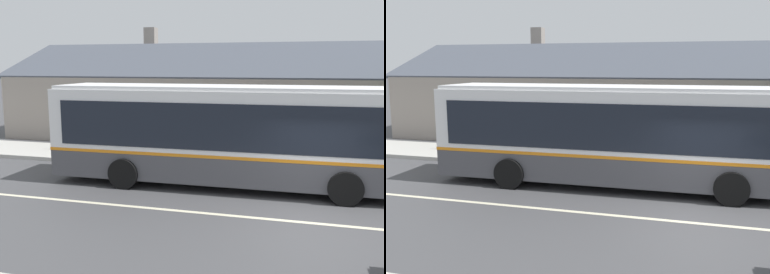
# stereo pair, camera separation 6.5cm
# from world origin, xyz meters

# --- Properties ---
(ground_plane) EXTENTS (300.00, 300.00, 0.00)m
(ground_plane) POSITION_xyz_m (0.00, 0.00, 0.00)
(ground_plane) COLOR #424244
(sidewalk_far) EXTENTS (60.00, 3.00, 0.15)m
(sidewalk_far) POSITION_xyz_m (0.00, 6.00, 0.07)
(sidewalk_far) COLOR #ADAAA3
(sidewalk_far) RESTS_ON ground
(lane_divider_stripe) EXTENTS (60.00, 0.16, 0.01)m
(lane_divider_stripe) POSITION_xyz_m (0.00, 0.00, 0.00)
(lane_divider_stripe) COLOR beige
(lane_divider_stripe) RESTS_ON ground
(community_building) EXTENTS (28.41, 10.33, 6.26)m
(community_building) POSITION_xyz_m (-2.32, 13.84, 1.80)
(community_building) COLOR gray
(community_building) RESTS_ON ground
(transit_bus) EXTENTS (11.79, 2.88, 3.31)m
(transit_bus) POSITION_xyz_m (-2.78, 2.90, 1.78)
(transit_bus) COLOR #47474C
(transit_bus) RESTS_ON ground
(bench_by_building) EXTENTS (1.52, 0.51, 0.94)m
(bench_by_building) POSITION_xyz_m (-7.90, 5.46, 0.56)
(bench_by_building) COLOR brown
(bench_by_building) RESTS_ON sidewalk_far
(bench_down_street) EXTENTS (1.66, 0.51, 0.94)m
(bench_down_street) POSITION_xyz_m (-3.81, 5.33, 0.57)
(bench_down_street) COLOR brown
(bench_down_street) RESTS_ON sidewalk_far
(bike_rack) EXTENTS (1.16, 0.06, 0.78)m
(bike_rack) POSITION_xyz_m (-10.98, 6.13, 0.68)
(bike_rack) COLOR slate
(bike_rack) RESTS_ON sidewalk_far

